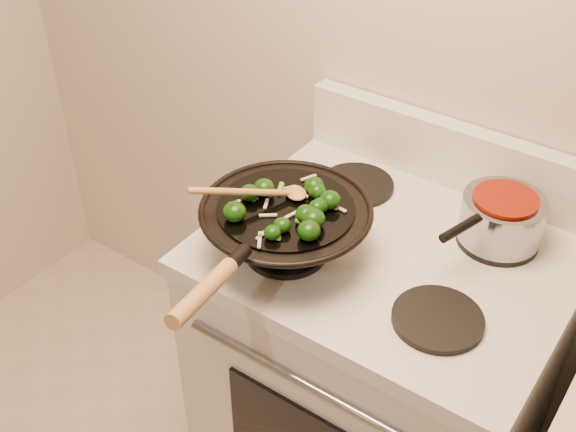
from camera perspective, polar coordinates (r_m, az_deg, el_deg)
The scene contains 5 objects.
stove at distance 1.92m, azimuth 7.08°, elevation -12.70°, with size 0.78×0.67×1.08m.
wok at distance 1.52m, azimuth -0.24°, elevation -0.86°, with size 0.36×0.60×0.18m.
stirfry at distance 1.46m, azimuth 0.47°, elevation 0.75°, with size 0.22×0.27×0.04m.
wooden_spoon at distance 1.49m, azimuth -1.75°, elevation 1.88°, with size 0.17×0.23×0.08m.
saucepan at distance 1.62m, azimuth 16.51°, elevation -0.13°, with size 0.18×0.28×0.11m.
Camera 1 is at (0.29, 0.05, 1.94)m, focal length 45.00 mm.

